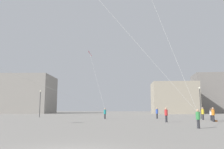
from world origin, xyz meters
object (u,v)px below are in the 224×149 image
person_in_red (166,114)px  handbag_beside_flyer (216,121)px  person_in_yellow (203,113)px  person_in_green (198,118)px  person_in_teal (105,113)px  building_left_hall (24,95)px  person_in_orange (213,114)px  building_right_hall (214,93)px  lamppost_west (200,97)px  person_in_white (211,114)px  kite_crimson_delta (90,55)px  building_centre_hall (174,98)px  person_in_blue (157,113)px  lamppost_east (40,99)px

person_in_red → handbag_beside_flyer: (6.44, 1.46, -0.87)m
person_in_yellow → person_in_green: bearing=109.2°
person_in_teal → person_in_red: size_ratio=0.96×
person_in_teal → building_left_hall: building_left_hall is taller
person_in_green → person_in_yellow: 16.47m
person_in_orange → person_in_red: person_in_orange is taller
person_in_orange → building_right_hall: bearing=-130.6°
building_right_hall → lamppost_west: 56.94m
person_in_red → person_in_white: bearing=117.7°
kite_crimson_delta → building_centre_hall: bearing=59.5°
kite_crimson_delta → building_centre_hall: size_ratio=0.76×
person_in_red → building_right_hall: building_right_hall is taller
person_in_yellow → building_right_hall: 61.19m
person_in_red → building_left_hall: (-43.71, 53.55, 5.90)m
kite_crimson_delta → person_in_blue: bearing=-9.3°
building_right_hall → lamppost_west: size_ratio=3.01×
building_right_hall → building_centre_hall: bearing=-143.3°
person_in_yellow → building_right_hall: (21.87, 56.77, 6.53)m
person_in_blue → kite_crimson_delta: size_ratio=0.16×
person_in_blue → kite_crimson_delta: bearing=122.0°
person_in_teal → person_in_red: (8.60, -9.05, 0.04)m
person_in_green → building_right_hall: 77.58m
person_in_orange → kite_crimson_delta: kite_crimson_delta is taller
person_in_blue → lamppost_east: size_ratio=0.34×
person_in_green → lamppost_east: lamppost_east is taller
person_in_teal → person_in_green: 20.54m
person_in_orange → person_in_green: person_in_orange is taller
person_in_white → lamppost_west: 6.88m
building_centre_hall → kite_crimson_delta: bearing=-120.5°
person_in_orange → handbag_beside_flyer: 0.95m
person_in_red → lamppost_west: size_ratio=0.34×
person_in_orange → building_left_hall: building_left_hall is taller
building_left_hall → handbag_beside_flyer: 72.62m
person_in_white → kite_crimson_delta: kite_crimson_delta is taller
lamppost_east → person_in_yellow: bearing=-17.0°
person_in_red → building_centre_hall: 51.27m
person_in_green → building_left_hall: (-45.01, 62.49, 6.01)m
person_in_blue → handbag_beside_flyer: size_ratio=5.71×
person_in_yellow → lamppost_east: (-28.69, 8.76, 2.51)m
person_in_blue → person_in_white: (6.76, -6.22, -0.08)m
person_in_teal → kite_crimson_delta: kite_crimson_delta is taller
building_centre_hall → building_right_hall: size_ratio=0.92×
building_centre_hall → handbag_beside_flyer: size_ratio=45.63×
person_in_blue → building_centre_hall: bearing=26.7°
person_in_blue → person_in_yellow: 7.44m
building_centre_hall → person_in_blue: bearing=-104.5°
building_right_hall → person_in_teal: bearing=-124.1°
person_in_green → kite_crimson_delta: 27.38m
kite_crimson_delta → handbag_beside_flyer: 24.28m
kite_crimson_delta → lamppost_east: 13.61m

